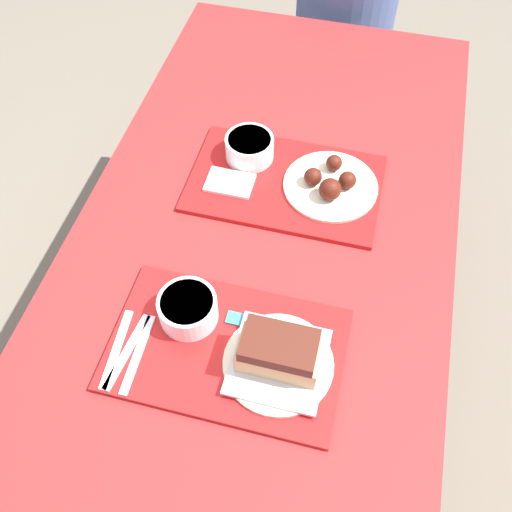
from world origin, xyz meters
TOP-DOWN VIEW (x-y plane):
  - ground_plane at (0.00, 0.00)m, footprint 12.00×12.00m
  - picnic_table at (0.00, 0.00)m, footprint 0.85×1.84m
  - picnic_bench_far at (0.00, 1.14)m, footprint 0.81×0.28m
  - tray_near at (-0.00, -0.24)m, footprint 0.45×0.29m
  - tray_far at (0.02, 0.22)m, footprint 0.45×0.29m
  - bowl_coleslaw_near at (-0.09, -0.19)m, footprint 0.12×0.12m
  - brisket_sandwich_plate at (0.11, -0.25)m, footprint 0.21×0.21m
  - plastic_fork_near at (-0.18, -0.29)m, footprint 0.04×0.17m
  - plastic_knife_near at (-0.16, -0.29)m, footprint 0.02×0.17m
  - plastic_spoon_near at (-0.21, -0.29)m, footprint 0.03×0.17m
  - condiment_packet at (0.00, -0.17)m, footprint 0.04×0.03m
  - bowl_coleslaw_far at (-0.09, 0.28)m, footprint 0.12×0.12m
  - wings_plate_far at (0.12, 0.22)m, footprint 0.22×0.22m
  - napkin_far at (-0.11, 0.18)m, footprint 0.11×0.08m

SIDE VIEW (x-z plane):
  - ground_plane at x=0.00m, z-range 0.00..0.00m
  - picnic_bench_far at x=0.00m, z-range 0.16..0.64m
  - picnic_table at x=0.00m, z-range 0.28..1.01m
  - tray_near at x=0.00m, z-range 0.73..0.74m
  - tray_far at x=0.02m, z-range 0.73..0.74m
  - plastic_fork_near at x=-0.18m, z-range 0.74..0.74m
  - plastic_knife_near at x=-0.16m, z-range 0.74..0.74m
  - plastic_spoon_near at x=-0.21m, z-range 0.74..0.74m
  - condiment_packet at x=0.00m, z-range 0.74..0.74m
  - napkin_far at x=-0.11m, z-range 0.74..0.75m
  - wings_plate_far at x=0.12m, z-range 0.73..0.79m
  - bowl_coleslaw_near at x=-0.09m, z-range 0.74..0.80m
  - bowl_coleslaw_far at x=-0.09m, z-range 0.74..0.80m
  - brisket_sandwich_plate at x=0.11m, z-range 0.73..0.82m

